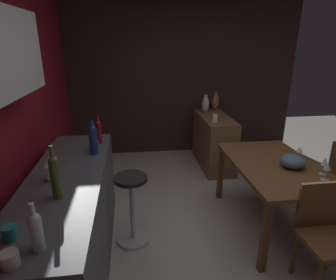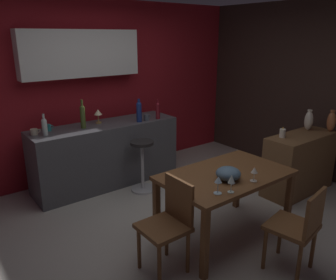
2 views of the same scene
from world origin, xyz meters
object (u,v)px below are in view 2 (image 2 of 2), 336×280
Objects in this scene: wine_glass_left at (218,181)px; pillar_candle_tall at (282,133)px; cup_cream at (34,132)px; fruit_bowl at (228,174)px; wine_bottle_cobalt at (139,111)px; vase_copper at (331,121)px; wine_glass_right at (232,180)px; cup_teal at (48,128)px; sideboard_cabinet at (299,163)px; cup_slate at (147,117)px; vase_ceramic_ivory at (309,121)px; dining_table at (225,181)px; bar_stool at (142,165)px; wine_glass_center at (254,171)px; chair_by_doorway at (299,226)px; wine_bottle_clear at (44,126)px; chair_near_window at (169,222)px; counter_lamp at (98,113)px; wine_bottle_olive at (83,116)px; wine_bottle_ruby at (158,110)px.

pillar_candle_tall reaches higher than wine_glass_left.
wine_glass_left is 2.49m from cup_cream.
fruit_bowl is 2.48m from cup_cream.
wine_bottle_cobalt is 2.67m from vase_copper.
wine_glass_right is 2.59m from cup_teal.
cup_slate is (-1.39, 1.67, 0.54)m from sideboard_cabinet.
vase_ceramic_ivory is at bearing 14.67° from wine_glass_right.
dining_table is at bearing -62.99° from cup_teal.
bar_stool is at bearing 138.55° from pillar_candle_tall.
vase_copper is at bearing 8.93° from wine_glass_center.
wine_bottle_clear is at bearing 115.23° from chair_by_doorway.
wine_glass_right reaches higher than chair_near_window.
chair_by_doorway is (0.11, -0.79, -0.18)m from dining_table.
vase_copper is (2.38, 0.35, 0.10)m from wine_glass_right.
cup_teal is (-1.09, 2.13, 0.29)m from dining_table.
dining_table is 0.52m from wine_glass_left.
wine_bottle_clear is 1.36× the size of counter_lamp.
vase_ceramic_ivory is at bearing -29.55° from cup_cream.
wine_glass_right is at bearing -80.56° from wine_bottle_olive.
dining_table is at bearing 48.98° from wine_glass_right.
counter_lamp is 2.94m from vase_ceramic_ivory.
wine_bottle_olive reaches higher than wine_glass_left.
cup_cream is 0.90m from counter_lamp.
fruit_bowl is 1.98× the size of cup_cream.
vase_copper is at bearing -42.19° from wine_bottle_cobalt.
chair_by_doorway is (0.89, -0.74, -0.02)m from chair_near_window.
wine_glass_left is 1.15× the size of wine_glass_center.
chair_by_doorway is 2.28m from bar_stool.
cup_slate is 2.29m from vase_ceramic_ivory.
fruit_bowl is 2.21m from vase_copper.
wine_bottle_olive reaches higher than cup_cream.
wine_bottle_cobalt is 2.70× the size of cup_cream.
cup_slate is at bearing 61.22° from chair_near_window.
vase_ceramic_ivory is (1.47, -1.55, -0.08)m from wine_bottle_ruby.
cup_slate is at bearing -12.89° from cup_teal.
cup_teal is (-0.80, 2.46, 0.08)m from wine_glass_right.
chair_near_window is 1.05× the size of chair_by_doorway.
wine_glass_center is 0.48× the size of vase_copper.
wine_bottle_clear is at bearing -177.68° from wine_bottle_olive.
cup_cream is at bearing 145.40° from pillar_candle_tall.
dining_table is 1.86× the size of bar_stool.
chair_by_doorway is 2.87× the size of vase_ceramic_ivory.
wine_glass_right is 2.22m from cup_slate.
vase_copper is (2.76, -1.95, -0.11)m from wine_bottle_olive.
vase_ceramic_ivory reaches higher than bar_stool.
cup_cream is (-1.29, 2.06, 0.29)m from dining_table.
wine_bottle_cobalt is at bearing 88.84° from wine_glass_center.
wine_bottle_ruby is 0.20m from cup_slate.
wine_glass_left reaches higher than dining_table.
dining_table is 4.48× the size of vase_copper.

